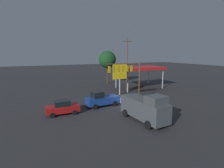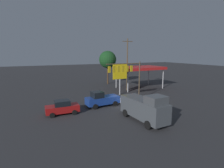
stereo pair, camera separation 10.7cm
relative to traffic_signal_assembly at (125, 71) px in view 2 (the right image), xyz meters
The scene contains 11 objects.
ground_plane 5.76m from the traffic_signal_assembly, 30.25° to the left, with size 200.00×200.00×0.00m, color #2D2D30.
traffic_signal_assembly is the anchor object (origin of this frame).
utility_pole 9.86m from the traffic_signal_assembly, 121.91° to the right, with size 2.40×0.26×11.26m.
gas_station_canopy 12.93m from the traffic_signal_assembly, 134.60° to the right, with size 10.68×6.72×5.07m.
price_sign 5.49m from the traffic_signal_assembly, 108.54° to the right, with size 2.99×0.27×6.10m.
delivery_truck 9.16m from the traffic_signal_assembly, 76.49° to the left, with size 2.92×6.94×3.58m.
sedan_waiting 5.46m from the traffic_signal_assembly, 80.06° to the left, with size 2.10×4.42×1.93m.
pickup_parked 6.03m from the traffic_signal_assembly, ahead, with size 5.31×2.51×2.40m.
sedan_far 11.48m from the traffic_signal_assembly, ahead, with size 4.45×2.17×1.93m.
street_tree 18.06m from the traffic_signal_assembly, 104.69° to the right, with size 4.53×4.53×8.78m.
fire_hydrant 6.45m from the traffic_signal_assembly, 141.14° to the left, with size 0.24×0.24×0.88m.
Camera 2 is at (12.16, 23.65, 8.25)m, focal length 28.00 mm.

